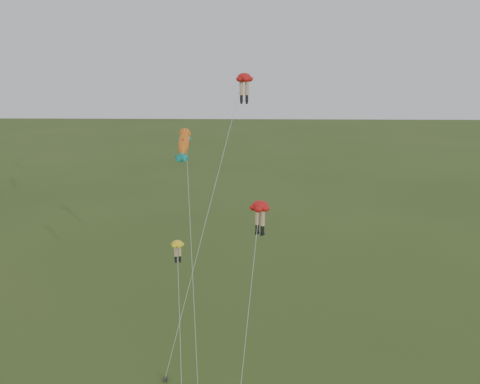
{
  "coord_description": "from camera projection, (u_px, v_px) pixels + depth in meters",
  "views": [
    {
      "loc": [
        3.18,
        -32.21,
        22.37
      ],
      "look_at": [
        2.23,
        6.0,
        12.28
      ],
      "focal_mm": 40.0,
      "sensor_mm": 36.0,
      "label": 1
    }
  ],
  "objects": [
    {
      "name": "legs_kite_red_mid",
      "position": [
        260.0,
        211.0,
        36.74
      ],
      "size": [
        2.45,
        6.92,
        12.44
      ],
      "rotation": [
        0.0,
        0.0,
        -0.57
      ],
      "color": "red",
      "rests_on": "ground"
    },
    {
      "name": "legs_kite_red_high",
      "position": [
        242.0,
        86.0,
        38.52
      ],
      "size": [
        6.17,
        7.47,
        20.87
      ],
      "rotation": [
        0.0,
        0.0,
        -0.02
      ],
      "color": "red",
      "rests_on": "ground"
    },
    {
      "name": "legs_kite_yellow",
      "position": [
        178.0,
        251.0,
        37.79
      ],
      "size": [
        1.46,
        5.85,
        9.41
      ],
      "rotation": [
        0.0,
        0.0,
        0.25
      ],
      "color": "yellow",
      "rests_on": "ground"
    },
    {
      "name": "fish_kite",
      "position": [
        184.0,
        144.0,
        38.82
      ],
      "size": [
        2.01,
        8.33,
        17.12
      ],
      "rotation": [
        0.67,
        0.0,
        -0.02
      ],
      "color": "orange",
      "rests_on": "ground"
    }
  ]
}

